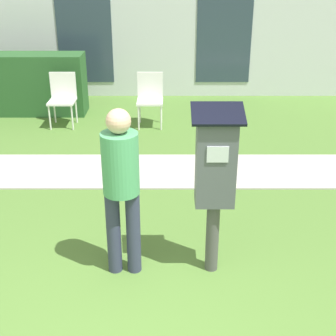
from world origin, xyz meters
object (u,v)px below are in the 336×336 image
at_px(outdoor_chair_middle, 150,95).
at_px(person_standing, 121,181).
at_px(parking_meter, 215,171).
at_px(outdoor_chair_left, 62,95).

bearing_deg(outdoor_chair_middle, person_standing, -114.41).
height_order(parking_meter, outdoor_chair_middle, parking_meter).
bearing_deg(outdoor_chair_left, outdoor_chair_middle, 2.63).
distance_m(outdoor_chair_left, outdoor_chair_middle, 1.50).
height_order(parking_meter, person_standing, parking_meter).
bearing_deg(outdoor_chair_middle, parking_meter, -103.31).
bearing_deg(person_standing, parking_meter, 11.40).
height_order(person_standing, outdoor_chair_middle, person_standing).
relative_size(parking_meter, outdoor_chair_left, 1.77).
bearing_deg(parking_meter, outdoor_chair_middle, 99.77).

